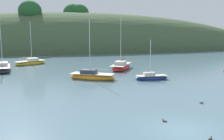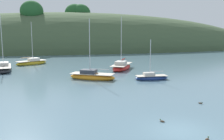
{
  "view_description": "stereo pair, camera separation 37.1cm",
  "coord_description": "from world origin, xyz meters",
  "px_view_note": "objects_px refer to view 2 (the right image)",
  "views": [
    {
      "loc": [
        -8.43,
        -14.34,
        6.65
      ],
      "look_at": [
        0.0,
        20.0,
        1.2
      ],
      "focal_mm": 39.42,
      "sensor_mm": 36.0,
      "label": 1
    },
    {
      "loc": [
        -8.06,
        -14.43,
        6.65
      ],
      "look_at": [
        0.0,
        20.0,
        1.2
      ],
      "focal_mm": 39.42,
      "sensor_mm": 36.0,
      "label": 2
    }
  ],
  "objects_px": {
    "sailboat_red_portside": "(151,77)",
    "duck_lone_right": "(162,121)",
    "sailboat_orange_cutter": "(32,63)",
    "sailboat_black_sloop": "(122,67)",
    "duck_trailing": "(201,103)",
    "sailboat_cream_ketch": "(4,69)",
    "duck_lead": "(207,139)",
    "sailboat_white_near": "(92,76)"
  },
  "relations": [
    {
      "from": "sailboat_black_sloop",
      "to": "sailboat_red_portside",
      "type": "bearing_deg",
      "value": -81.72
    },
    {
      "from": "sailboat_black_sloop",
      "to": "sailboat_cream_ketch",
      "type": "relative_size",
      "value": 0.97
    },
    {
      "from": "sailboat_cream_ketch",
      "to": "sailboat_red_portside",
      "type": "bearing_deg",
      "value": -30.78
    },
    {
      "from": "sailboat_red_portside",
      "to": "sailboat_orange_cutter",
      "type": "bearing_deg",
      "value": 130.39
    },
    {
      "from": "sailboat_red_portside",
      "to": "duck_lead",
      "type": "bearing_deg",
      "value": -102.09
    },
    {
      "from": "sailboat_orange_cutter",
      "to": "duck_trailing",
      "type": "distance_m",
      "value": 37.82
    },
    {
      "from": "duck_trailing",
      "to": "sailboat_cream_ketch",
      "type": "bearing_deg",
      "value": 130.89
    },
    {
      "from": "duck_lead",
      "to": "duck_trailing",
      "type": "distance_m",
      "value": 8.23
    },
    {
      "from": "sailboat_black_sloop",
      "to": "duck_trailing",
      "type": "relative_size",
      "value": 25.94
    },
    {
      "from": "sailboat_white_near",
      "to": "duck_trailing",
      "type": "bearing_deg",
      "value": -60.76
    },
    {
      "from": "sailboat_orange_cutter",
      "to": "duck_lone_right",
      "type": "height_order",
      "value": "sailboat_orange_cutter"
    },
    {
      "from": "sailboat_white_near",
      "to": "duck_lone_right",
      "type": "xyz_separation_m",
      "value": [
        2.58,
        -18.1,
        -0.35
      ]
    },
    {
      "from": "sailboat_black_sloop",
      "to": "duck_trailing",
      "type": "height_order",
      "value": "sailboat_black_sloop"
    },
    {
      "from": "sailboat_cream_ketch",
      "to": "sailboat_white_near",
      "type": "xyz_separation_m",
      "value": [
        13.76,
        -10.77,
        -0.04
      ]
    },
    {
      "from": "sailboat_white_near",
      "to": "sailboat_red_portside",
      "type": "height_order",
      "value": "sailboat_white_near"
    },
    {
      "from": "sailboat_black_sloop",
      "to": "sailboat_white_near",
      "type": "distance_m",
      "value": 10.45
    },
    {
      "from": "sailboat_red_portside",
      "to": "duck_lone_right",
      "type": "distance_m",
      "value": 16.77
    },
    {
      "from": "duck_lone_right",
      "to": "duck_trailing",
      "type": "distance_m",
      "value": 6.6
    },
    {
      "from": "duck_lead",
      "to": "duck_lone_right",
      "type": "relative_size",
      "value": 1.1
    },
    {
      "from": "sailboat_orange_cutter",
      "to": "duck_trailing",
      "type": "relative_size",
      "value": 24.4
    },
    {
      "from": "sailboat_black_sloop",
      "to": "duck_lone_right",
      "type": "height_order",
      "value": "sailboat_black_sloop"
    },
    {
      "from": "duck_lead",
      "to": "sailboat_red_portside",
      "type": "bearing_deg",
      "value": 77.91
    },
    {
      "from": "sailboat_black_sloop",
      "to": "duck_lone_right",
      "type": "xyz_separation_m",
      "value": [
        -4.05,
        -26.18,
        -0.41
      ]
    },
    {
      "from": "sailboat_orange_cutter",
      "to": "duck_lead",
      "type": "bearing_deg",
      "value": -71.17
    },
    {
      "from": "sailboat_black_sloop",
      "to": "sailboat_orange_cutter",
      "type": "distance_m",
      "value": 19.61
    },
    {
      "from": "sailboat_black_sloop",
      "to": "sailboat_cream_ketch",
      "type": "bearing_deg",
      "value": 172.49
    },
    {
      "from": "sailboat_red_portside",
      "to": "duck_trailing",
      "type": "distance_m",
      "value": 12.24
    },
    {
      "from": "sailboat_white_near",
      "to": "duck_trailing",
      "type": "xyz_separation_m",
      "value": [
        8.12,
        -14.51,
        -0.35
      ]
    },
    {
      "from": "sailboat_white_near",
      "to": "duck_lone_right",
      "type": "relative_size",
      "value": 23.83
    },
    {
      "from": "sailboat_red_portside",
      "to": "duck_lead",
      "type": "relative_size",
      "value": 14.41
    },
    {
      "from": "sailboat_black_sloop",
      "to": "sailboat_cream_ketch",
      "type": "height_order",
      "value": "sailboat_cream_ketch"
    },
    {
      "from": "duck_trailing",
      "to": "duck_lone_right",
      "type": "bearing_deg",
      "value": -147.04
    },
    {
      "from": "sailboat_black_sloop",
      "to": "duck_lone_right",
      "type": "bearing_deg",
      "value": -98.79
    },
    {
      "from": "sailboat_white_near",
      "to": "duck_lead",
      "type": "height_order",
      "value": "sailboat_white_near"
    },
    {
      "from": "sailboat_cream_ketch",
      "to": "sailboat_red_portside",
      "type": "height_order",
      "value": "sailboat_cream_ketch"
    },
    {
      "from": "duck_lead",
      "to": "sailboat_black_sloop",
      "type": "bearing_deg",
      "value": 84.92
    },
    {
      "from": "sailboat_orange_cutter",
      "to": "sailboat_red_portside",
      "type": "relative_size",
      "value": 1.54
    },
    {
      "from": "duck_lead",
      "to": "sailboat_white_near",
      "type": "bearing_deg",
      "value": 100.45
    },
    {
      "from": "sailboat_cream_ketch",
      "to": "sailboat_white_near",
      "type": "relative_size",
      "value": 1.13
    },
    {
      "from": "sailboat_black_sloop",
      "to": "duck_lead",
      "type": "bearing_deg",
      "value": -95.08
    },
    {
      "from": "duck_lone_right",
      "to": "duck_trailing",
      "type": "height_order",
      "value": "same"
    },
    {
      "from": "sailboat_red_portside",
      "to": "duck_lone_right",
      "type": "relative_size",
      "value": 15.79
    }
  ]
}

